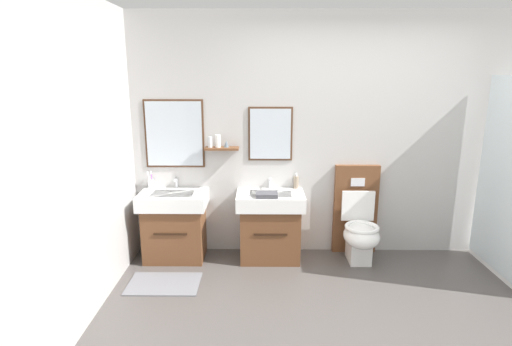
{
  "coord_description": "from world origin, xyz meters",
  "views": [
    {
      "loc": [
        -0.98,
        -2.75,
        1.98
      ],
      "look_at": [
        -1.02,
        1.24,
        1.0
      ],
      "focal_mm": 28.83,
      "sensor_mm": 36.0,
      "label": 1
    }
  ],
  "objects": [
    {
      "name": "vanity_sink_left",
      "position": [
        -1.9,
        1.41,
        0.39
      ],
      "size": [
        0.71,
        0.5,
        0.74
      ],
      "color": "brown",
      "rests_on": "ground"
    },
    {
      "name": "bath_mat",
      "position": [
        -1.9,
        0.81,
        0.01
      ],
      "size": [
        0.68,
        0.44,
        0.01
      ],
      "primitive_type": "cube",
      "color": "slate",
      "rests_on": "ground"
    },
    {
      "name": "soap_dispenser",
      "position": [
        -0.58,
        1.58,
        0.81
      ],
      "size": [
        0.06,
        0.06,
        0.17
      ],
      "color": "gray",
      "rests_on": "vanity_sink_right"
    },
    {
      "name": "folded_hand_towel",
      "position": [
        -0.91,
        1.26,
        0.76
      ],
      "size": [
        0.22,
        0.16,
        0.04
      ],
      "primitive_type": "cube",
      "color": "#47474C",
      "rests_on": "vanity_sink_right"
    },
    {
      "name": "wall_back",
      "position": [
        -0.02,
        1.67,
        1.3
      ],
      "size": [
        4.95,
        0.27,
        2.6
      ],
      "color": "#B7B5B2",
      "rests_on": "ground"
    },
    {
      "name": "vanity_sink_right",
      "position": [
        -0.87,
        1.41,
        0.39
      ],
      "size": [
        0.71,
        0.5,
        0.74
      ],
      "color": "brown",
      "rests_on": "ground"
    },
    {
      "name": "toothbrush_cup",
      "position": [
        -2.17,
        1.57,
        0.79
      ],
      "size": [
        0.07,
        0.07,
        0.19
      ],
      "color": "silver",
      "rests_on": "vanity_sink_left"
    },
    {
      "name": "tap_on_right_sink",
      "position": [
        -0.87,
        1.59,
        0.81
      ],
      "size": [
        0.03,
        0.13,
        0.11
      ],
      "color": "silver",
      "rests_on": "vanity_sink_right"
    },
    {
      "name": "ground_plane",
      "position": [
        0.0,
        0.0,
        -0.05
      ],
      "size": [
        6.15,
        4.67,
        0.1
      ],
      "primitive_type": "cube",
      "color": "#4C4744",
      "rests_on": "ground"
    },
    {
      "name": "tap_on_left_sink",
      "position": [
        -1.9,
        1.59,
        0.81
      ],
      "size": [
        0.03,
        0.13,
        0.11
      ],
      "color": "silver",
      "rests_on": "vanity_sink_left"
    },
    {
      "name": "wall_left",
      "position": [
        -2.41,
        0.0,
        1.3
      ],
      "size": [
        0.12,
        3.47,
        2.6
      ],
      "primitive_type": "cube",
      "color": "#B7B5B2",
      "rests_on": "ground"
    },
    {
      "name": "toilet",
      "position": [
        0.08,
        1.41,
        0.38
      ],
      "size": [
        0.48,
        0.62,
        1.0
      ],
      "color": "brown",
      "rests_on": "ground"
    }
  ]
}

